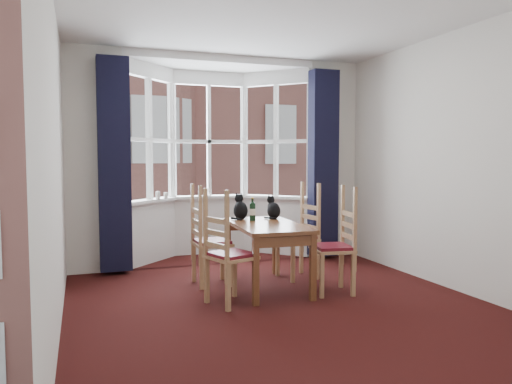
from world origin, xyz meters
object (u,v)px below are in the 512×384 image
chair_left_near (224,258)px  chair_right_far (304,238)px  wine_bottle (253,210)px  chair_right_near (340,249)px  chair_left_far (204,244)px  candle_short (166,196)px  cat_right (273,209)px  dining_table (267,232)px  candle_tall (158,195)px  cat_left (240,209)px

chair_left_near → chair_right_far: same height
wine_bottle → chair_left_near: bearing=-125.9°
chair_left_near → chair_right_far: (1.23, 0.81, 0.00)m
chair_left_near → chair_right_near: (1.30, 0.05, 0.00)m
chair_left_far → chair_right_near: bearing=-30.8°
chair_left_near → candle_short: (-0.18, 2.27, 0.44)m
cat_right → wine_bottle: 0.32m
chair_left_near → chair_left_far: bearing=89.7°
chair_left_near → wine_bottle: size_ratio=3.41×
dining_table → chair_left_far: 0.72m
candle_tall → candle_short: (0.11, 0.03, -0.01)m
chair_left_far → candle_tall: 1.52m
cat_right → chair_right_near: bearing=-62.6°
chair_right_near → candle_short: (-1.49, 2.23, 0.44)m
candle_short → chair_right_near: bearing=-56.3°
chair_left_far → chair_right_near: (1.30, -0.77, 0.00)m
chair_left_far → cat_right: cat_right is taller
chair_right_far → wine_bottle: bearing=-177.8°
chair_right_near → candle_short: 2.71m
cat_left → candle_short: (-0.66, 1.32, 0.08)m
chair_left_near → candle_short: bearing=94.6°
chair_left_near → cat_left: bearing=63.6°
wine_bottle → candle_short: size_ratio=3.08×
chair_right_far → cat_left: 0.85m
chair_left_far → dining_table: bearing=-28.9°
cat_left → cat_right: bearing=-9.3°
chair_left_near → cat_right: 1.29m
chair_right_near → chair_left_near: bearing=-177.9°
chair_left_far → candle_short: candle_short is taller
dining_table → chair_left_far: chair_left_far is taller
chair_right_near → candle_short: size_ratio=10.52×
dining_table → chair_left_near: (-0.63, -0.48, -0.15)m
chair_right_near → wine_bottle: 1.10m
candle_short → chair_left_near: bearing=-85.4°
chair_left_far → candle_tall: bearing=102.0°
cat_right → candle_short: 1.74m
chair_right_near → cat_right: cat_right is taller
chair_right_near → dining_table: bearing=147.4°
chair_right_near → candle_tall: bearing=126.1°
dining_table → candle_short: (-0.81, 1.79, 0.29)m
chair_right_far → candle_tall: size_ratio=8.76×
chair_left_near → candle_tall: candle_tall is taller
cat_left → candle_short: 1.48m
chair_right_near → candle_tall: (-1.60, 2.20, 0.45)m
chair_left_near → chair_right_near: 1.30m
chair_left_near → cat_left: 1.13m
dining_table → cat_right: (0.24, 0.41, 0.21)m
candle_tall → cat_right: bearing=-49.3°
chair_right_near → candle_tall: size_ratio=8.76×
cat_left → candle_tall: size_ratio=3.03×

